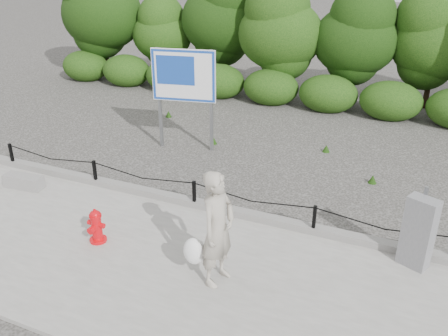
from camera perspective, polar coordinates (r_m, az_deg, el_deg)
name	(u,v)px	position (r m, az deg, el deg)	size (l,w,h in m)	color
ground	(195,210)	(9.93, -3.54, -5.11)	(90.00, 90.00, 0.00)	#2D2B28
sidewalk	(142,262)	(8.47, -9.83, -11.04)	(14.00, 4.00, 0.08)	gray
curb	(196,203)	(9.89, -3.44, -4.23)	(14.00, 0.22, 0.14)	slate
chain_barrier	(194,191)	(9.71, -3.62, -2.78)	(10.06, 0.06, 0.60)	black
treeline	(339,24)	(16.94, 13.69, 16.49)	(20.64, 3.90, 5.20)	black
fire_hydrant	(96,226)	(8.93, -15.11, -6.79)	(0.35, 0.35, 0.66)	red
pedestrian	(216,230)	(7.36, -0.95, -7.53)	(0.81, 0.77, 1.93)	#A29A8B
concrete_block	(24,181)	(11.50, -22.94, -1.50)	(0.91, 0.32, 0.29)	gray
utility_cabinet	(418,232)	(8.49, 22.33, -7.19)	(0.55, 0.45, 1.40)	gray
advertising_sign	(184,80)	(12.34, -4.88, 10.48)	(1.65, 0.44, 2.68)	slate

